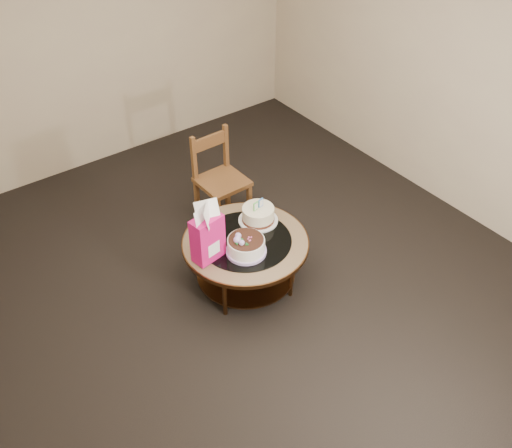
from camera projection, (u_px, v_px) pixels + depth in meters
ground at (246, 281)px, 4.83m from camera, size 5.00×5.00×0.00m
room_walls at (244, 119)px, 3.85m from camera, size 4.52×5.02×2.61m
coffee_table at (246, 248)px, 4.59m from camera, size 1.02×1.02×0.46m
decorated_cake at (246, 246)px, 4.39m from camera, size 0.32×0.32×0.18m
cream_cake at (258, 215)px, 4.69m from camera, size 0.33×0.33×0.21m
gift_bag at (207, 233)px, 4.23m from camera, size 0.26×0.21×0.49m
pillar_candle at (215, 224)px, 4.66m from camera, size 0.12×0.12×0.09m
dining_chair at (220, 179)px, 5.21m from camera, size 0.42×0.42×0.89m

